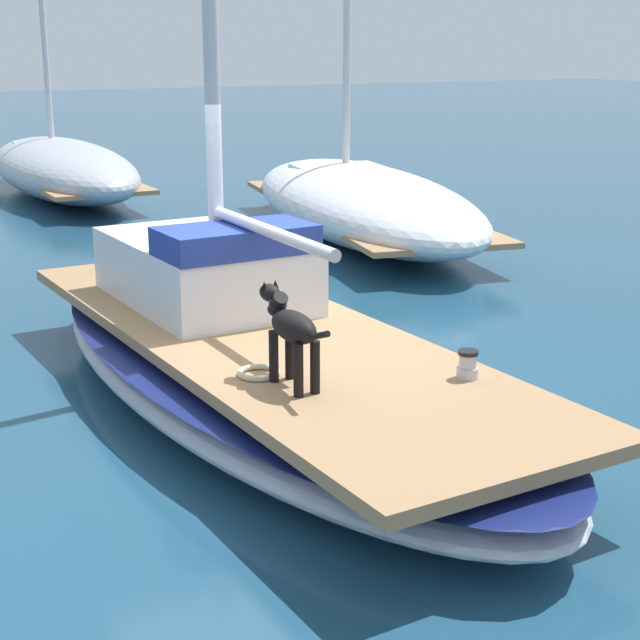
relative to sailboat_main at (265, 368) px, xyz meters
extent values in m
plane|color=navy|center=(0.00, 0.00, -0.34)|extent=(120.00, 120.00, 0.00)
ellipsoid|color=#B2B7C1|center=(0.00, 0.00, -0.06)|extent=(2.80, 7.30, 0.56)
ellipsoid|color=navy|center=(0.00, 0.00, 0.12)|extent=(2.81, 7.34, 0.08)
cube|color=#A37A51|center=(0.00, 0.00, 0.27)|extent=(2.33, 6.70, 0.10)
cylinder|color=silver|center=(-0.04, -0.20, 1.22)|extent=(0.10, 2.20, 0.10)
cube|color=silver|center=(-0.05, 1.20, 0.62)|extent=(1.49, 2.26, 0.60)
cube|color=navy|center=(-0.05, 0.43, 1.04)|extent=(1.36, 0.76, 0.24)
ellipsoid|color=black|center=(-0.41, -1.36, 0.77)|extent=(0.24, 0.53, 0.22)
cylinder|color=black|center=(-0.48, -1.18, 0.51)|extent=(0.07, 0.07, 0.38)
cylinder|color=black|center=(-0.35, -1.18, 0.51)|extent=(0.07, 0.07, 0.38)
cylinder|color=black|center=(-0.46, -1.55, 0.51)|extent=(0.07, 0.07, 0.38)
cylinder|color=black|center=(-0.33, -1.54, 0.51)|extent=(0.07, 0.07, 0.38)
cylinder|color=black|center=(-0.41, -1.13, 0.88)|extent=(0.12, 0.19, 0.19)
ellipsoid|color=black|center=(-0.42, -1.01, 0.94)|extent=(0.14, 0.22, 0.13)
cone|color=black|center=(-0.46, -1.01, 1.00)|extent=(0.05, 0.05, 0.06)
cone|color=black|center=(-0.37, -1.01, 1.00)|extent=(0.05, 0.05, 0.06)
torus|color=black|center=(-0.41, -1.13, 0.88)|extent=(0.14, 0.12, 0.10)
cylinder|color=black|center=(-0.39, -1.72, 0.80)|extent=(0.05, 0.22, 0.12)
cylinder|color=#B7B7BC|center=(0.79, -1.79, 0.36)|extent=(0.16, 0.16, 0.08)
cylinder|color=#B7B7BC|center=(0.79, -1.79, 0.45)|extent=(0.13, 0.13, 0.10)
cylinder|color=black|center=(0.79, -1.79, 0.52)|extent=(0.15, 0.15, 0.03)
torus|color=beige|center=(-0.52, -1.02, 0.35)|extent=(0.32, 0.32, 0.04)
ellipsoid|color=#B2B7C1|center=(1.50, 12.77, 0.24)|extent=(2.37, 7.33, 1.14)
cube|color=#A37A51|center=(1.50, 12.77, 0.11)|extent=(1.90, 6.60, 0.08)
cube|color=silver|center=(1.51, 13.32, 0.41)|extent=(1.29, 2.20, 0.52)
cube|color=navy|center=(1.49, 11.49, 0.33)|extent=(1.18, 2.20, 0.36)
ellipsoid|color=white|center=(4.64, 6.20, 0.22)|extent=(4.09, 8.04, 1.11)
cube|color=#A37A51|center=(4.64, 6.20, 0.11)|extent=(3.42, 7.18, 0.08)
cube|color=silver|center=(4.75, 6.77, 0.41)|extent=(1.88, 2.54, 0.52)
cube|color=maroon|center=(4.38, 4.89, 0.33)|extent=(1.75, 2.51, 0.36)
camera|label=1|loc=(-3.36, -7.22, 2.67)|focal=55.02mm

